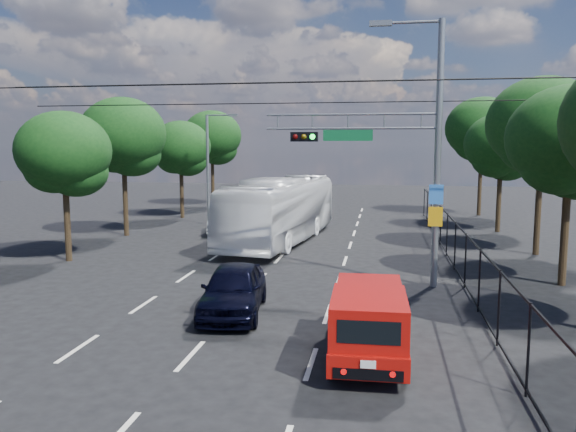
% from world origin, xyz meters
% --- Properties ---
extents(ground, '(120.00, 120.00, 0.00)m').
position_xyz_m(ground, '(0.00, 0.00, 0.00)').
color(ground, black).
rests_on(ground, ground).
extents(lane_markings, '(6.12, 38.00, 0.01)m').
position_xyz_m(lane_markings, '(-0.00, 14.00, 0.01)').
color(lane_markings, beige).
rests_on(lane_markings, ground).
extents(signal_mast, '(6.43, 0.39, 9.50)m').
position_xyz_m(signal_mast, '(5.28, 7.99, 5.24)').
color(signal_mast, slate).
rests_on(signal_mast, ground).
extents(streetlight_left, '(2.09, 0.22, 7.08)m').
position_xyz_m(streetlight_left, '(-6.33, 22.00, 3.94)').
color(streetlight_left, slate).
rests_on(streetlight_left, ground).
extents(utility_wires, '(22.00, 5.04, 0.74)m').
position_xyz_m(utility_wires, '(0.00, 8.83, 7.23)').
color(utility_wires, black).
rests_on(utility_wires, ground).
extents(fence_right, '(0.06, 34.03, 2.00)m').
position_xyz_m(fence_right, '(7.60, 12.17, 1.03)').
color(fence_right, black).
rests_on(fence_right, ground).
extents(tree_right_b, '(4.50, 4.50, 7.31)m').
position_xyz_m(tree_right_b, '(11.22, 9.02, 5.06)').
color(tree_right_b, black).
rests_on(tree_right_b, ground).
extents(tree_right_c, '(5.10, 5.10, 8.29)m').
position_xyz_m(tree_right_c, '(11.82, 15.02, 5.73)').
color(tree_right_c, black).
rests_on(tree_right_c, ground).
extents(tree_right_d, '(4.32, 4.32, 7.02)m').
position_xyz_m(tree_right_d, '(11.42, 22.02, 4.85)').
color(tree_right_d, black).
rests_on(tree_right_d, ground).
extents(tree_right_e, '(5.28, 5.28, 8.58)m').
position_xyz_m(tree_right_e, '(11.62, 30.02, 5.94)').
color(tree_right_e, black).
rests_on(tree_right_e, ground).
extents(tree_left_b, '(4.08, 4.08, 6.63)m').
position_xyz_m(tree_left_b, '(-9.18, 10.02, 4.58)').
color(tree_left_b, black).
rests_on(tree_left_b, ground).
extents(tree_left_c, '(4.80, 4.80, 7.80)m').
position_xyz_m(tree_left_c, '(-9.78, 17.02, 5.40)').
color(tree_left_c, black).
rests_on(tree_left_c, ground).
extents(tree_left_d, '(4.20, 4.20, 6.83)m').
position_xyz_m(tree_left_d, '(-9.38, 25.02, 4.72)').
color(tree_left_d, black).
rests_on(tree_left_d, ground).
extents(tree_left_e, '(4.92, 4.92, 7.99)m').
position_xyz_m(tree_left_e, '(-9.58, 33.02, 5.53)').
color(tree_left_e, black).
rests_on(tree_left_e, ground).
extents(red_pickup, '(1.86, 4.80, 1.77)m').
position_xyz_m(red_pickup, '(4.32, 0.68, 0.94)').
color(red_pickup, black).
rests_on(red_pickup, ground).
extents(navy_hatchback, '(2.30, 4.63, 1.52)m').
position_xyz_m(navy_hatchback, '(0.13, 3.60, 0.76)').
color(navy_hatchback, black).
rests_on(navy_hatchback, ground).
extents(white_bus, '(4.41, 12.60, 3.43)m').
position_xyz_m(white_bus, '(-0.73, 16.49, 1.72)').
color(white_bus, silver).
rests_on(white_bus, ground).
extents(white_van, '(2.00, 4.80, 1.54)m').
position_xyz_m(white_van, '(-4.32, 19.07, 0.77)').
color(white_van, white).
rests_on(white_van, ground).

